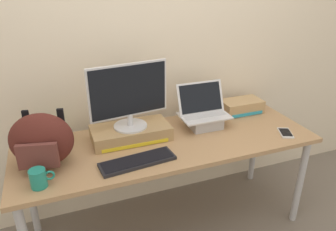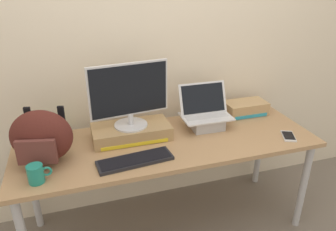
% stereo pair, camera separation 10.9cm
% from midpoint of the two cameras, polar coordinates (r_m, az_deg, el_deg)
% --- Properties ---
extents(ground_plane, '(20.00, 20.00, 0.00)m').
position_cam_midpoint_polar(ground_plane, '(2.57, -1.28, -18.78)').
color(ground_plane, '#70665B').
extents(back_wall, '(7.00, 0.10, 2.60)m').
position_cam_midpoint_polar(back_wall, '(2.34, -5.35, 13.07)').
color(back_wall, beige).
rests_on(back_wall, ground).
extents(desk, '(1.97, 0.69, 0.73)m').
position_cam_midpoint_polar(desk, '(2.17, -1.44, -5.99)').
color(desk, '#A87F56').
rests_on(desk, ground).
extents(toner_box_yellow, '(0.51, 0.25, 0.09)m').
position_cam_midpoint_polar(toner_box_yellow, '(2.15, -8.07, -3.08)').
color(toner_box_yellow, '#A88456').
rests_on(toner_box_yellow, desk).
extents(desktop_monitor, '(0.52, 0.22, 0.43)m').
position_cam_midpoint_polar(desktop_monitor, '(2.04, -8.49, 3.46)').
color(desktop_monitor, silver).
rests_on(desktop_monitor, toner_box_yellow).
extents(open_laptop, '(0.35, 0.24, 0.30)m').
position_cam_midpoint_polar(open_laptop, '(2.30, 4.99, -0.30)').
color(open_laptop, '#ADADB2').
rests_on(open_laptop, desk).
extents(external_keyboard, '(0.46, 0.18, 0.02)m').
position_cam_midpoint_polar(external_keyboard, '(1.91, -7.07, -8.08)').
color(external_keyboard, black).
rests_on(external_keyboard, desk).
extents(messenger_backpack, '(0.39, 0.30, 0.32)m').
position_cam_midpoint_polar(messenger_backpack, '(1.96, -23.06, -4.13)').
color(messenger_backpack, '#4C1E19').
rests_on(messenger_backpack, desk).
extents(coffee_mug, '(0.13, 0.08, 0.10)m').
position_cam_midpoint_polar(coffee_mug, '(1.83, -23.62, -10.22)').
color(coffee_mug, '#1E7F70').
rests_on(coffee_mug, desk).
extents(cell_phone, '(0.13, 0.16, 0.01)m').
position_cam_midpoint_polar(cell_phone, '(2.34, 18.92, -2.96)').
color(cell_phone, silver).
rests_on(cell_phone, desk).
extents(plush_toy, '(0.11, 0.11, 0.11)m').
position_cam_midpoint_polar(plush_toy, '(2.24, -20.35, -3.02)').
color(plush_toy, '#56B256').
rests_on(plush_toy, desk).
extents(toner_box_cyan, '(0.32, 0.18, 0.10)m').
position_cam_midpoint_polar(toner_box_cyan, '(2.58, 11.72, 1.61)').
color(toner_box_cyan, tan).
rests_on(toner_box_cyan, desk).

